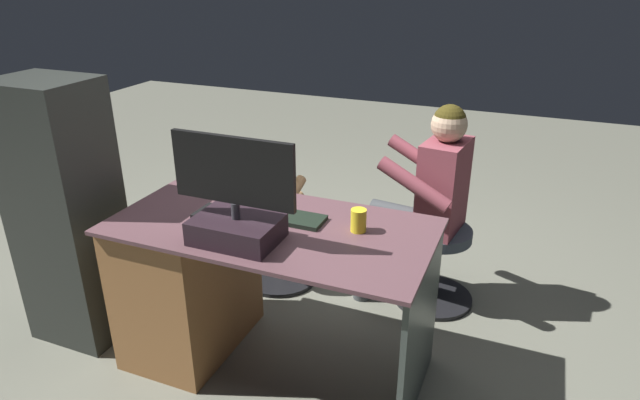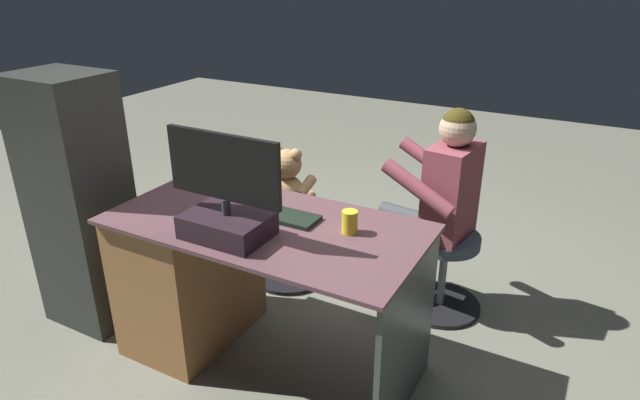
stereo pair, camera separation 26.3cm
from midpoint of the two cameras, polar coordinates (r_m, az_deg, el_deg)
name	(u,v)px [view 1 (the left image)]	position (r m, az deg, el deg)	size (l,w,h in m)	color
ground_plane	(310,316)	(3.10, -3.55, -12.10)	(10.00, 10.00, 0.00)	#696A5C
desk	(204,278)	(2.76, -14.77, -7.94)	(1.41, 0.71, 0.76)	brown
monitor	(236,211)	(2.24, -12.14, -1.22)	(0.53, 0.25, 0.44)	black
keyboard	(278,216)	(2.45, -7.45, -1.69)	(0.42, 0.14, 0.02)	black
computer_mouse	(222,206)	(2.57, -13.12, -0.67)	(0.06, 0.10, 0.04)	#222B2F
cup	(359,220)	(2.29, 0.77, -2.21)	(0.07, 0.07, 0.10)	yellow
tv_remote	(204,211)	(2.56, -14.91, -1.18)	(0.04, 0.15, 0.02)	black
office_chair_teddy	(279,240)	(3.32, -6.57, -4.21)	(0.46, 0.46, 0.46)	black
teddy_bear	(278,183)	(3.18, -6.76, 1.74)	(0.27, 0.27, 0.39)	tan
visitor_chair	(436,259)	(3.14, 9.67, -6.19)	(0.45, 0.45, 0.46)	black
person	(425,191)	(2.97, 8.41, 0.90)	(0.58, 0.52, 1.15)	brown
equipment_rack	(67,215)	(3.00, -27.22, -1.48)	(0.44, 0.36, 1.33)	#2A2D29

